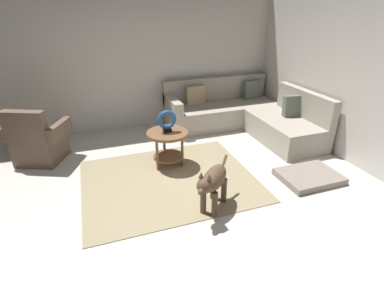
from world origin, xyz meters
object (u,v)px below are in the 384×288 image
(dog_bed_mat, at_px, (309,176))
(sectional_couch, at_px, (243,115))
(side_table, at_px, (168,140))
(torus_sculpture, at_px, (167,121))
(dog, at_px, (213,182))
(armchair, at_px, (38,142))

(dog_bed_mat, bearing_deg, sectional_couch, 89.64)
(dog_bed_mat, bearing_deg, side_table, 148.76)
(torus_sculpture, relative_size, dog, 0.51)
(sectional_couch, height_order, dog_bed_mat, sectional_couch)
(sectional_couch, relative_size, torus_sculpture, 6.90)
(torus_sculpture, height_order, dog_bed_mat, torus_sculpture)
(side_table, distance_m, torus_sculpture, 0.29)
(sectional_couch, bearing_deg, dog_bed_mat, -90.36)
(torus_sculpture, xyz_separation_m, dog_bed_mat, (1.72, -1.04, -0.67))
(armchair, bearing_deg, dog, -20.72)
(torus_sculpture, bearing_deg, armchair, 156.99)
(sectional_couch, distance_m, side_table, 1.95)
(sectional_couch, xyz_separation_m, side_table, (-1.73, -0.89, 0.12))
(side_table, bearing_deg, armchair, 156.99)
(armchair, distance_m, dog, 2.82)
(side_table, relative_size, dog, 0.93)
(armchair, relative_size, dog_bed_mat, 1.22)
(dog_bed_mat, relative_size, dog, 1.24)
(sectional_couch, bearing_deg, dog, -126.14)
(side_table, distance_m, dog_bed_mat, 2.05)
(side_table, bearing_deg, torus_sculpture, 0.00)
(torus_sculpture, bearing_deg, dog_bed_mat, -31.24)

